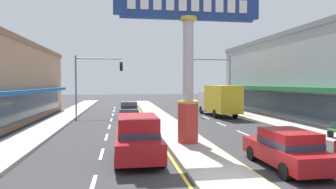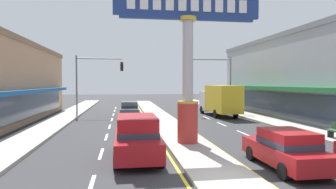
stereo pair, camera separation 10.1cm
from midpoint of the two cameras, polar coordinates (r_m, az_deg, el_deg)
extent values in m
plane|color=#303033|center=(10.53, 11.33, -16.38)|extent=(160.00, 160.00, 0.00)
cube|color=#A39E93|center=(27.77, -1.69, -4.57)|extent=(2.39, 52.00, 0.14)
cube|color=#ADA89E|center=(26.16, -21.25, -5.10)|extent=(2.51, 60.00, 0.18)
cube|color=#ADA89E|center=(28.47, 17.29, -4.46)|extent=(2.51, 60.00, 0.18)
cube|color=silver|center=(10.36, -14.68, -16.70)|extent=(0.14, 2.20, 0.01)
cube|color=silver|center=(14.58, -12.92, -11.11)|extent=(0.14, 2.20, 0.01)
cube|color=silver|center=(18.88, -11.99, -8.04)|extent=(0.14, 2.20, 0.01)
cube|color=silver|center=(23.22, -11.42, -6.12)|extent=(0.14, 2.20, 0.01)
cube|color=silver|center=(27.58, -11.02, -4.80)|extent=(0.14, 2.20, 0.01)
cube|color=silver|center=(31.95, -10.74, -3.84)|extent=(0.14, 2.20, 0.01)
cube|color=silver|center=(36.32, -10.52, -3.11)|extent=(0.14, 2.20, 0.01)
cube|color=silver|center=(40.71, -10.35, -2.54)|extent=(0.14, 2.20, 0.01)
cube|color=silver|center=(16.59, 20.30, -9.56)|extent=(0.14, 2.20, 0.01)
cube|color=silver|center=(20.47, 14.23, -7.26)|extent=(0.14, 2.20, 0.01)
cube|color=silver|center=(24.53, 10.16, -5.66)|extent=(0.14, 2.20, 0.01)
cube|color=silver|center=(28.69, 7.27, -4.50)|extent=(0.14, 2.20, 0.01)
cube|color=silver|center=(32.91, 5.13, -3.63)|extent=(0.14, 2.20, 0.01)
cube|color=silver|center=(37.18, 3.48, -2.96)|extent=(0.14, 2.20, 0.01)
cube|color=silver|center=(41.47, 2.17, -2.42)|extent=(0.14, 2.20, 0.01)
cube|color=yellow|center=(27.64, -4.52, -4.75)|extent=(0.12, 52.00, 0.01)
cube|color=yellow|center=(27.99, 1.11, -4.66)|extent=(0.12, 52.00, 0.01)
cylinder|color=#B7332D|center=(16.02, 3.71, -5.50)|extent=(1.10, 1.10, 2.12)
cylinder|color=gold|center=(15.91, 3.72, -1.49)|extent=(1.16, 1.16, 0.12)
cylinder|color=#B7B7BC|center=(15.92, 3.74, 6.62)|extent=(0.57, 0.57, 4.62)
cylinder|color=gold|center=(16.24, 3.76, 14.41)|extent=(0.92, 0.92, 0.20)
cube|color=navy|center=(16.41, 3.76, 16.87)|extent=(7.90, 0.24, 1.24)
cube|color=navy|center=(16.25, 3.76, 14.48)|extent=(7.27, 0.29, 0.16)
cube|color=white|center=(15.90, -7.31, 17.34)|extent=(0.43, 0.06, 0.68)
cube|color=white|center=(15.93, -4.78, 17.32)|extent=(0.43, 0.06, 0.68)
cube|color=white|center=(15.99, -2.27, 17.27)|extent=(0.43, 0.06, 0.68)
cube|color=white|center=(16.08, 0.22, 17.18)|extent=(0.43, 0.06, 0.68)
cube|color=white|center=(16.20, 2.67, 17.07)|extent=(0.43, 0.06, 0.68)
cube|color=white|center=(16.34, 5.08, 16.93)|extent=(0.43, 0.06, 0.68)
cube|color=white|center=(16.51, 7.45, 16.76)|extent=(0.43, 0.06, 0.68)
cube|color=white|center=(16.71, 9.75, 16.58)|extent=(0.43, 0.06, 0.68)
cube|color=white|center=(16.93, 12.00, 16.37)|extent=(0.43, 0.06, 0.68)
cube|color=white|center=(17.17, 14.18, 16.15)|extent=(0.43, 0.06, 0.68)
cube|color=#195193|center=(27.22, -24.34, 0.65)|extent=(0.90, 21.83, 0.30)
cube|color=#283342|center=(27.38, -25.13, -1.87)|extent=(0.08, 21.06, 2.00)
cube|color=#999EA3|center=(31.83, 25.94, 2.70)|extent=(8.13, 25.06, 7.49)
cube|color=slate|center=(32.13, 26.06, 9.80)|extent=(8.29, 25.56, 0.45)
cube|color=#1E7038|center=(29.49, 18.69, 1.23)|extent=(0.90, 21.30, 0.30)
cube|color=#283342|center=(29.74, 19.36, -1.48)|extent=(0.08, 20.55, 2.00)
cylinder|color=slate|center=(31.72, -17.50, 1.66)|extent=(0.16, 0.16, 6.20)
cylinder|color=slate|center=(31.57, -13.38, 6.78)|extent=(4.62, 0.12, 0.12)
cube|color=black|center=(31.26, -9.14, 5.37)|extent=(0.32, 0.24, 0.92)
sphere|color=red|center=(31.14, -9.15, 5.94)|extent=(0.17, 0.17, 0.17)
sphere|color=black|center=(31.12, -9.15, 5.39)|extent=(0.17, 0.17, 0.17)
sphere|color=black|center=(31.10, -9.14, 4.84)|extent=(0.17, 0.17, 0.17)
cylinder|color=slate|center=(32.98, 11.79, 1.73)|extent=(0.16, 0.16, 6.20)
cylinder|color=slate|center=(32.34, 7.97, 6.71)|extent=(4.62, 0.12, 0.12)
cube|color=black|center=(31.53, 4.01, 5.37)|extent=(0.32, 0.24, 0.92)
sphere|color=red|center=(31.41, 4.07, 5.93)|extent=(0.17, 0.17, 0.17)
sphere|color=black|center=(31.40, 4.07, 5.38)|extent=(0.17, 0.17, 0.17)
sphere|color=black|center=(31.38, 4.06, 4.84)|extent=(0.17, 0.17, 0.17)
cube|color=silver|center=(32.66, 8.13, -1.22)|extent=(2.18, 2.09, 2.10)
cube|color=#283342|center=(33.55, 7.58, -0.61)|extent=(1.85, 0.16, 0.90)
cube|color=gold|center=(29.37, 10.41, -0.81)|extent=(2.40, 4.89, 2.60)
cylinder|color=black|center=(32.62, 6.40, -2.96)|extent=(0.30, 0.85, 0.84)
cylinder|color=black|center=(33.26, 9.57, -2.87)|extent=(0.30, 0.85, 0.84)
cylinder|color=black|center=(28.44, 9.04, -3.73)|extent=(0.30, 0.85, 0.84)
cylinder|color=black|center=(29.21, 12.77, -3.60)|extent=(0.30, 0.85, 0.84)
cube|color=maroon|center=(13.12, -6.05, -9.45)|extent=(1.91, 4.60, 0.80)
cube|color=maroon|center=(13.17, -6.10, -5.88)|extent=(1.68, 2.86, 0.80)
cube|color=#283342|center=(13.21, -6.10, -7.08)|extent=(1.72, 2.88, 0.24)
cylinder|color=black|center=(11.89, -1.39, -12.45)|extent=(0.22, 0.68, 0.68)
cylinder|color=black|center=(11.80, -10.05, -12.60)|extent=(0.22, 0.68, 0.68)
cylinder|color=black|center=(14.65, -2.85, -9.65)|extent=(0.22, 0.68, 0.68)
cylinder|color=black|center=(14.58, -9.80, -9.74)|extent=(0.22, 0.68, 0.68)
cube|color=#4C5156|center=(29.24, -7.67, -3.21)|extent=(1.85, 4.34, 0.66)
cube|color=#4C5156|center=(29.35, -7.68, -1.95)|extent=(1.59, 2.18, 0.60)
cube|color=#283342|center=(29.37, -7.68, -2.30)|extent=(1.63, 2.20, 0.24)
cylinder|color=black|center=(27.95, -6.00, -4.05)|extent=(0.23, 0.62, 0.62)
cylinder|color=black|center=(27.95, -9.33, -4.06)|extent=(0.23, 0.62, 0.62)
cylinder|color=black|center=(30.60, -6.15, -3.50)|extent=(0.23, 0.62, 0.62)
cylinder|color=black|center=(30.60, -9.19, -3.52)|extent=(0.23, 0.62, 0.62)
cube|color=maroon|center=(12.66, 21.68, -10.49)|extent=(1.78, 4.31, 0.66)
cube|color=maroon|center=(12.39, 22.12, -7.80)|extent=(1.56, 2.16, 0.60)
cube|color=#283342|center=(12.42, 22.11, -8.62)|extent=(1.59, 2.18, 0.24)
cylinder|color=black|center=(13.51, 15.72, -10.88)|extent=(0.22, 0.62, 0.62)
cylinder|color=black|center=(14.24, 21.76, -10.27)|extent=(0.22, 0.62, 0.62)
cylinder|color=black|center=(11.22, 21.53, -13.67)|extent=(0.22, 0.62, 0.62)
cylinder|color=black|center=(12.09, 28.34, -12.62)|extent=(0.22, 0.62, 0.62)
cube|color=black|center=(19.88, 28.82, -6.72)|extent=(0.38, 0.08, 0.36)
camera|label=1|loc=(0.05, -90.15, -0.01)|focal=31.45mm
camera|label=2|loc=(0.05, 89.85, 0.01)|focal=31.45mm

